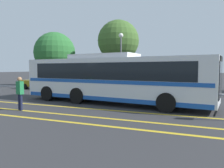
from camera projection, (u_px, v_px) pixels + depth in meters
ground_plane at (114, 103)px, 13.79m from camera, size 220.00×220.00×0.00m
lane_strip_0 at (97, 109)px, 11.81m from camera, size 32.23×0.20×0.01m
lane_strip_1 at (80, 116)px, 10.15m from camera, size 32.23×0.20×0.01m
lane_strip_2 at (65, 122)px, 9.04m from camera, size 32.23×0.20×0.01m
curb_strip at (140, 92)px, 20.09m from camera, size 40.23×0.36×0.15m
transit_bus at (112, 78)px, 13.73m from camera, size 12.72×4.02×3.11m
parked_car_0 at (41, 82)px, 23.28m from camera, size 4.74×1.81×1.54m
parked_car_1 at (99, 85)px, 20.18m from camera, size 4.83×1.94×1.31m
parked_car_2 at (173, 87)px, 17.89m from camera, size 4.28×2.13×1.40m
pedestrian_0 at (20, 91)px, 11.44m from camera, size 0.47×0.33×1.77m
street_lamp at (121, 52)px, 21.07m from camera, size 0.44×0.44×5.60m
tree_1 at (118, 41)px, 25.49m from camera, size 4.82×4.82×7.85m
tree_2 at (55, 53)px, 26.98m from camera, size 5.03×5.03×6.68m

